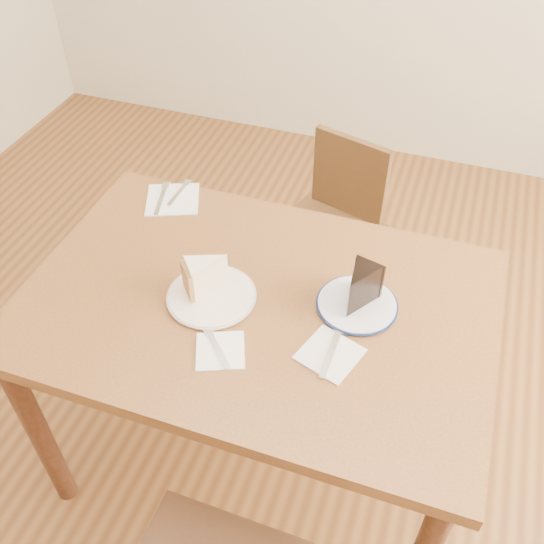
{
  "coord_description": "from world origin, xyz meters",
  "views": [
    {
      "loc": [
        0.38,
        -0.99,
        1.88
      ],
      "look_at": [
        0.02,
        0.06,
        0.8
      ],
      "focal_mm": 40.0,
      "sensor_mm": 36.0,
      "label": 1
    }
  ],
  "objects_px": {
    "chair_far": "(331,225)",
    "plate_navy": "(357,305)",
    "table": "(257,325)",
    "plate_cream": "(212,296)",
    "chocolate_cake": "(358,290)",
    "carrot_cake": "(209,275)"
  },
  "relations": [
    {
      "from": "chair_far",
      "to": "plate_cream",
      "type": "distance_m",
      "value": 0.88
    },
    {
      "from": "table",
      "to": "chocolate_cake",
      "type": "xyz_separation_m",
      "value": [
        0.25,
        0.06,
        0.16
      ]
    },
    {
      "from": "carrot_cake",
      "to": "chocolate_cake",
      "type": "distance_m",
      "value": 0.38
    },
    {
      "from": "chair_far",
      "to": "carrot_cake",
      "type": "distance_m",
      "value": 0.88
    },
    {
      "from": "carrot_cake",
      "to": "chocolate_cake",
      "type": "xyz_separation_m",
      "value": [
        0.37,
        0.07,
        0.01
      ]
    },
    {
      "from": "plate_cream",
      "to": "plate_navy",
      "type": "xyz_separation_m",
      "value": [
        0.36,
        0.09,
        0.0
      ]
    },
    {
      "from": "plate_cream",
      "to": "plate_navy",
      "type": "distance_m",
      "value": 0.37
    },
    {
      "from": "table",
      "to": "carrot_cake",
      "type": "xyz_separation_m",
      "value": [
        -0.12,
        -0.01,
        0.15
      ]
    },
    {
      "from": "chair_far",
      "to": "chocolate_cake",
      "type": "xyz_separation_m",
      "value": [
        0.23,
        -0.71,
        0.41
      ]
    },
    {
      "from": "chair_far",
      "to": "plate_navy",
      "type": "bearing_deg",
      "value": 124.72
    },
    {
      "from": "chair_far",
      "to": "plate_navy",
      "type": "relative_size",
      "value": 3.67
    },
    {
      "from": "plate_navy",
      "to": "carrot_cake",
      "type": "relative_size",
      "value": 1.92
    },
    {
      "from": "plate_navy",
      "to": "carrot_cake",
      "type": "bearing_deg",
      "value": -169.36
    },
    {
      "from": "plate_navy",
      "to": "carrot_cake",
      "type": "xyz_separation_m",
      "value": [
        -0.37,
        -0.07,
        0.05
      ]
    },
    {
      "from": "chair_far",
      "to": "chocolate_cake",
      "type": "distance_m",
      "value": 0.85
    },
    {
      "from": "chair_far",
      "to": "carrot_cake",
      "type": "xyz_separation_m",
      "value": [
        -0.14,
        -0.77,
        0.4
      ]
    },
    {
      "from": "plate_cream",
      "to": "carrot_cake",
      "type": "distance_m",
      "value": 0.06
    },
    {
      "from": "carrot_cake",
      "to": "plate_cream",
      "type": "bearing_deg",
      "value": -9.73
    },
    {
      "from": "plate_navy",
      "to": "table",
      "type": "bearing_deg",
      "value": -165.85
    },
    {
      "from": "table",
      "to": "plate_navy",
      "type": "bearing_deg",
      "value": 14.15
    },
    {
      "from": "plate_cream",
      "to": "chocolate_cake",
      "type": "distance_m",
      "value": 0.37
    },
    {
      "from": "table",
      "to": "carrot_cake",
      "type": "height_order",
      "value": "carrot_cake"
    }
  ]
}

